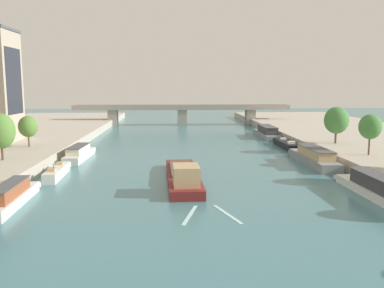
% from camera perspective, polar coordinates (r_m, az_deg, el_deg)
% --- Properties ---
extents(barge_midriver, '(4.53, 20.03, 3.35)m').
position_cam_1_polar(barge_midriver, '(51.35, -1.25, -4.46)').
color(barge_midriver, maroon).
rests_on(barge_midriver, ground).
extents(wake_behind_barge, '(5.60, 5.98, 0.03)m').
position_cam_1_polar(wake_behind_barge, '(39.40, 2.34, -9.87)').
color(wake_behind_barge, silver).
rests_on(wake_behind_barge, ground).
extents(moored_boat_left_gap_after, '(2.51, 12.83, 2.46)m').
position_cam_1_polar(moored_boat_left_gap_after, '(45.80, -23.96, -6.68)').
color(moored_boat_left_gap_after, silver).
rests_on(moored_boat_left_gap_after, ground).
extents(moored_boat_left_downstream, '(2.04, 10.11, 2.41)m').
position_cam_1_polar(moored_boat_left_downstream, '(57.91, -18.41, -3.71)').
color(moored_boat_left_downstream, silver).
rests_on(moored_boat_left_downstream, ground).
extents(moored_boat_left_lone, '(3.04, 12.87, 2.36)m').
position_cam_1_polar(moored_boat_left_lone, '(70.47, -15.54, -1.26)').
color(moored_boat_left_lone, silver).
rests_on(moored_boat_left_lone, ground).
extents(moored_boat_right_near, '(3.08, 15.50, 2.56)m').
position_cam_1_polar(moored_boat_right_near, '(49.36, 24.53, -5.62)').
color(moored_boat_right_near, silver).
rests_on(moored_boat_right_near, ground).
extents(moored_boat_right_gap_after, '(3.27, 16.15, 2.74)m').
position_cam_1_polar(moored_boat_right_gap_after, '(66.17, 16.76, -1.78)').
color(moored_boat_right_gap_after, gray).
rests_on(moored_boat_right_gap_after, ground).
extents(moored_boat_right_downstream, '(2.35, 12.61, 2.31)m').
position_cam_1_polar(moored_boat_right_downstream, '(83.04, 13.09, -0.02)').
color(moored_boat_right_downstream, black).
rests_on(moored_boat_right_downstream, ground).
extents(moored_boat_right_lone, '(3.58, 16.83, 2.78)m').
position_cam_1_polar(moored_boat_right_lone, '(98.32, 10.47, 1.62)').
color(moored_boat_right_lone, gray).
rests_on(moored_boat_right_lone, ground).
extents(tree_left_midway, '(3.85, 3.85, 6.61)m').
position_cam_1_polar(tree_left_midway, '(62.54, -25.29, 1.66)').
color(tree_left_midway, brown).
rests_on(tree_left_midway, quay_left).
extents(tree_left_far, '(3.22, 3.22, 5.31)m').
position_cam_1_polar(tree_left_far, '(74.55, -22.06, 2.29)').
color(tree_left_far, brown).
rests_on(tree_left_far, quay_left).
extents(tree_right_distant, '(3.36, 3.36, 6.18)m').
position_cam_1_polar(tree_right_distant, '(66.34, 23.78, 2.23)').
color(tree_right_distant, brown).
rests_on(tree_right_distant, quay_right).
extents(tree_right_past_mid, '(4.36, 4.36, 6.63)m').
position_cam_1_polar(tree_right_past_mid, '(77.67, 19.65, 3.16)').
color(tree_right_past_mid, brown).
rests_on(tree_right_past_mid, quay_right).
extents(bridge_far, '(66.78, 4.40, 6.30)m').
position_cam_1_polar(bridge_far, '(126.28, -1.39, 4.52)').
color(bridge_far, gray).
rests_on(bridge_far, ground).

